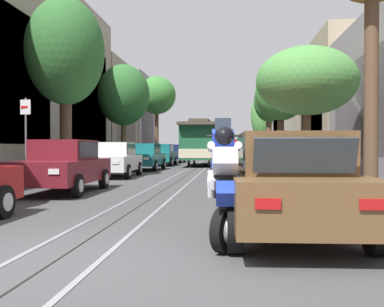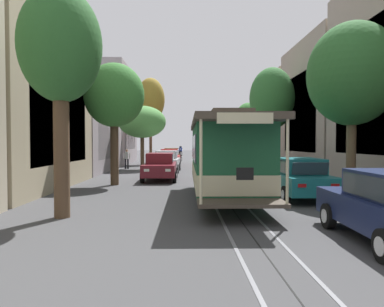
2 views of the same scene
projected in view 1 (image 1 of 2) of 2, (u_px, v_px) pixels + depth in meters
The scene contains 24 objects.
ground_plane at pixel (195, 170), 26.24m from camera, with size 160.00×160.00×0.00m, color #424244.
trolley_track_rails at pixel (198, 168), 29.48m from camera, with size 1.14×60.55×0.01m.
building_facade_left at pixel (52, 94), 29.91m from camera, with size 5.91×52.25×10.80m.
building_facade_right at pixel (356, 97), 27.36m from camera, with size 5.99×52.25×10.80m.
parked_car_maroon_second_left at pixel (64, 166), 13.41m from camera, with size 2.04×4.38×1.58m.
parked_car_white_mid_left at pixel (115, 159), 20.25m from camera, with size 2.07×4.39×1.58m.
parked_car_teal_fourth_left at pixel (145, 157), 26.23m from camera, with size 2.07×4.39×1.58m.
parked_car_teal_fifth_left at pixel (161, 155), 32.71m from camera, with size 2.02×4.37×1.58m.
parked_car_navy_sixth_left at pixel (173, 153), 39.05m from camera, with size 2.06×4.39×1.58m.
parked_car_brown_near_right at pixel (288, 183), 6.92m from camera, with size 2.09×4.40×1.58m.
parked_car_red_second_right at pixel (258, 166), 13.24m from camera, with size 2.10×4.41×1.58m.
parked_car_silver_mid_right at pixel (249, 160), 19.50m from camera, with size 2.12×4.41×1.58m.
parked_car_maroon_fourth_right at pixel (246, 157), 25.40m from camera, with size 2.00×4.36×1.58m.
street_tree_kerb_left_second at pixel (65, 53), 19.57m from camera, with size 3.42×3.55×7.94m.
street_tree_kerb_left_mid at pixel (124, 95), 31.83m from camera, with size 3.70×3.86×7.28m.
street_tree_kerb_left_fourth at pixel (157, 96), 43.16m from camera, with size 3.68×3.64×8.22m.
street_tree_kerb_right_second at pixel (307, 81), 16.91m from camera, with size 3.85×3.76×5.18m.
street_tree_kerb_right_mid at pixel (281, 95), 27.42m from camera, with size 3.11×2.51×6.29m.
street_tree_kerb_right_fourth at pixel (269, 103), 35.42m from camera, with size 2.37×2.37×6.68m.
street_tree_kerb_right_far at pixel (262, 117), 44.84m from camera, with size 2.23×1.99×6.76m.
cable_car_trolley at pixel (201, 143), 32.53m from camera, with size 2.64×9.15×3.28m.
motorcycle_with_rider at pixel (224, 178), 6.14m from camera, with size 0.52×1.87×1.79m.
pedestrian_on_left_pavement at pixel (348, 159), 16.17m from camera, with size 0.55×0.38×1.63m.
street_sign_post at pixel (26, 133), 14.59m from camera, with size 0.36×0.08×2.98m.
Camera 1 is at (2.08, -5.12, 1.37)m, focal length 41.68 mm.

